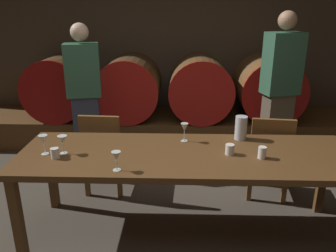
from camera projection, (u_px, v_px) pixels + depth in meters
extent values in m
plane|color=#4C443A|center=(153.00, 244.00, 2.83)|extent=(8.81, 8.81, 0.00)
cube|color=#473A2D|center=(166.00, 33.00, 4.99)|extent=(6.77, 0.24, 2.98)
cube|color=brown|center=(164.00, 128.00, 4.91)|extent=(6.10, 0.90, 0.39)
cylinder|color=#513319|center=(62.00, 86.00, 4.74)|extent=(0.83, 0.86, 0.83)
cylinder|color=maroon|center=(51.00, 94.00, 4.32)|extent=(0.84, 0.03, 0.84)
cylinder|color=maroon|center=(72.00, 79.00, 5.16)|extent=(0.84, 0.03, 0.84)
cylinder|color=#2D2D33|center=(62.00, 86.00, 4.74)|extent=(0.83, 0.04, 0.83)
cylinder|color=#513319|center=(130.00, 86.00, 4.71)|extent=(0.83, 0.86, 0.83)
cylinder|color=#B21C16|center=(125.00, 94.00, 4.29)|extent=(0.84, 0.03, 0.84)
cylinder|color=#B21C16|center=(134.00, 80.00, 5.13)|extent=(0.84, 0.03, 0.84)
cylinder|color=#2D2D33|center=(130.00, 86.00, 4.71)|extent=(0.83, 0.04, 0.83)
cylinder|color=brown|center=(200.00, 87.00, 4.69)|extent=(0.83, 0.86, 0.83)
cylinder|color=#B21C16|center=(202.00, 95.00, 4.27)|extent=(0.84, 0.03, 0.84)
cylinder|color=#B21C16|center=(198.00, 80.00, 5.11)|extent=(0.84, 0.03, 0.84)
cylinder|color=#2D2D33|center=(200.00, 87.00, 4.69)|extent=(0.83, 0.04, 0.83)
cylinder|color=brown|center=(267.00, 87.00, 4.66)|extent=(0.83, 0.86, 0.83)
cylinder|color=#9E1411|center=(276.00, 96.00, 4.24)|extent=(0.84, 0.03, 0.84)
cylinder|color=#9E1411|center=(260.00, 80.00, 5.08)|extent=(0.84, 0.03, 0.84)
cylinder|color=#2D2D33|center=(267.00, 87.00, 4.66)|extent=(0.83, 0.04, 0.83)
cube|color=brown|center=(187.00, 156.00, 2.74)|extent=(2.71, 0.86, 0.05)
cube|color=brown|center=(17.00, 220.00, 2.56)|extent=(0.07, 0.07, 0.71)
cube|color=brown|center=(52.00, 174.00, 3.25)|extent=(0.07, 0.07, 0.71)
cube|color=brown|center=(322.00, 178.00, 3.17)|extent=(0.07, 0.07, 0.71)
cube|color=brown|center=(106.00, 151.00, 3.55)|extent=(0.42, 0.42, 0.04)
cube|color=brown|center=(100.00, 137.00, 3.31)|extent=(0.40, 0.06, 0.42)
cube|color=brown|center=(126.00, 164.00, 3.78)|extent=(0.05, 0.05, 0.42)
cube|color=brown|center=(96.00, 163.00, 3.80)|extent=(0.05, 0.05, 0.42)
cube|color=brown|center=(119.00, 179.00, 3.46)|extent=(0.05, 0.05, 0.42)
cube|color=brown|center=(87.00, 177.00, 3.48)|extent=(0.05, 0.05, 0.42)
cube|color=brown|center=(267.00, 155.00, 3.46)|extent=(0.44, 0.44, 0.04)
cube|color=brown|center=(272.00, 140.00, 3.22)|extent=(0.40, 0.08, 0.42)
cube|color=brown|center=(279.00, 168.00, 3.68)|extent=(0.05, 0.05, 0.42)
cube|color=brown|center=(247.00, 166.00, 3.72)|extent=(0.05, 0.05, 0.42)
cube|color=brown|center=(285.00, 184.00, 3.36)|extent=(0.05, 0.05, 0.42)
cube|color=brown|center=(250.00, 181.00, 3.40)|extent=(0.05, 0.05, 0.42)
cube|color=#33384C|center=(88.00, 132.00, 4.06)|extent=(0.33, 0.26, 0.89)
cube|color=#336047|center=(83.00, 70.00, 3.81)|extent=(0.42, 0.31, 0.59)
sphere|color=beige|center=(79.00, 32.00, 3.67)|extent=(0.20, 0.20, 0.20)
cube|color=brown|center=(275.00, 133.00, 3.94)|extent=(0.34, 0.27, 0.95)
cube|color=#336047|center=(283.00, 64.00, 3.67)|extent=(0.43, 0.34, 0.66)
sphere|color=tan|center=(288.00, 20.00, 3.51)|extent=(0.20, 0.20, 0.20)
cylinder|color=silver|center=(241.00, 128.00, 2.98)|extent=(0.10, 0.10, 0.21)
cylinder|color=silver|center=(45.00, 154.00, 2.71)|extent=(0.06, 0.06, 0.00)
cylinder|color=silver|center=(45.00, 149.00, 2.69)|extent=(0.01, 0.01, 0.09)
cone|color=silver|center=(43.00, 139.00, 2.66)|extent=(0.07, 0.07, 0.07)
cylinder|color=silver|center=(64.00, 153.00, 2.72)|extent=(0.06, 0.06, 0.00)
cylinder|color=silver|center=(63.00, 148.00, 2.71)|extent=(0.01, 0.01, 0.08)
cone|color=silver|center=(62.00, 140.00, 2.68)|extent=(0.08, 0.08, 0.07)
cylinder|color=silver|center=(117.00, 170.00, 2.44)|extent=(0.06, 0.06, 0.00)
cylinder|color=silver|center=(117.00, 165.00, 2.43)|extent=(0.01, 0.01, 0.07)
cone|color=silver|center=(116.00, 156.00, 2.41)|extent=(0.07, 0.07, 0.07)
cylinder|color=silver|center=(184.00, 141.00, 2.96)|extent=(0.06, 0.06, 0.00)
cylinder|color=silver|center=(184.00, 136.00, 2.95)|extent=(0.01, 0.01, 0.09)
cone|color=silver|center=(185.00, 127.00, 2.92)|extent=(0.06, 0.06, 0.07)
cylinder|color=white|center=(55.00, 153.00, 2.62)|extent=(0.06, 0.06, 0.08)
cylinder|color=white|center=(230.00, 149.00, 2.69)|extent=(0.07, 0.07, 0.08)
cylinder|color=white|center=(262.00, 153.00, 2.62)|extent=(0.06, 0.06, 0.09)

